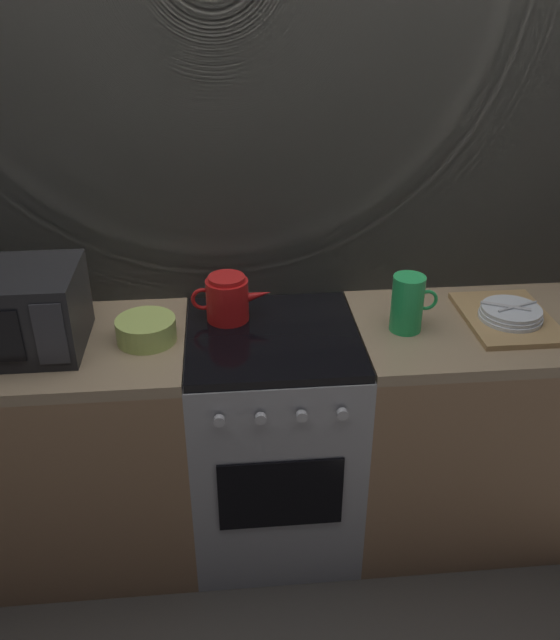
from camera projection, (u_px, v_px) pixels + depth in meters
ground_plane at (274, 525)px, 2.71m from camera, size 8.00×8.00×0.00m
back_wall at (265, 218)px, 2.42m from camera, size 3.60×0.05×2.40m
counter_left at (27, 452)px, 2.42m from camera, size 1.20×0.60×0.90m
stove_unit at (273, 438)px, 2.50m from camera, size 0.60×0.63×0.90m
counter_right at (505, 424)px, 2.57m from camera, size 1.20×0.60×0.90m
microwave at (9, 311)px, 2.14m from camera, size 0.46×0.35×0.27m
kettle at (228, 298)px, 2.33m from camera, size 0.28×0.15×0.17m
mixing_bowl at (146, 330)px, 2.22m from camera, size 0.20×0.20×0.08m
pitcher at (408, 303)px, 2.26m from camera, size 0.16×0.11×0.20m
dish_pile at (509, 316)px, 2.34m from camera, size 0.30×0.40×0.07m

